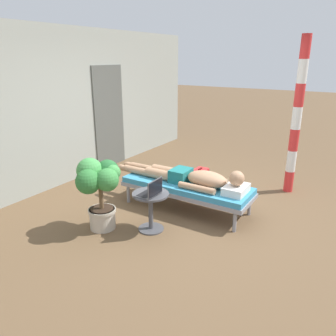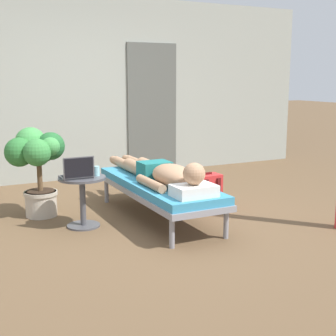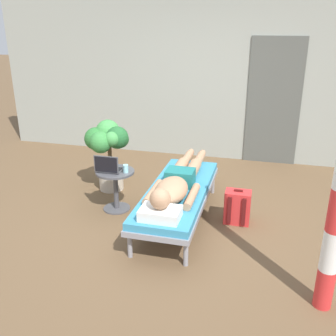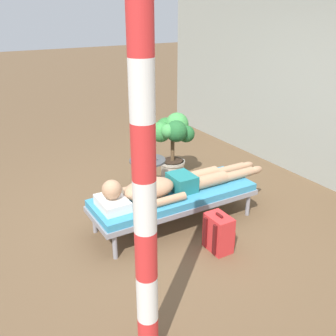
{
  "view_description": "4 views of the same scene",
  "coord_description": "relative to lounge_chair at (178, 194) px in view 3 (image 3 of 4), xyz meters",
  "views": [
    {
      "loc": [
        -3.91,
        -2.15,
        2.2
      ],
      "look_at": [
        0.02,
        0.3,
        0.64
      ],
      "focal_mm": 35.43,
      "sensor_mm": 36.0,
      "label": 1
    },
    {
      "loc": [
        -1.99,
        -4.43,
        1.52
      ],
      "look_at": [
        0.29,
        0.13,
        0.53
      ],
      "focal_mm": 50.38,
      "sensor_mm": 36.0,
      "label": 2
    },
    {
      "loc": [
        1.07,
        -3.99,
        2.27
      ],
      "look_at": [
        -0.03,
        0.21,
        0.59
      ],
      "focal_mm": 41.28,
      "sensor_mm": 36.0,
      "label": 3
    },
    {
      "loc": [
        3.59,
        -2.07,
        2.43
      ],
      "look_at": [
        -0.07,
        0.08,
        0.64
      ],
      "focal_mm": 41.77,
      "sensor_mm": 36.0,
      "label": 4
    }
  ],
  "objects": [
    {
      "name": "laptop",
      "position": [
        -0.88,
        0.03,
        0.24
      ],
      "size": [
        0.31,
        0.24,
        0.23
      ],
      "color": "#4C4C51",
      "rests_on": "side_table"
    },
    {
      "name": "house_door_panel",
      "position": [
        1.02,
        2.38,
        0.67
      ],
      "size": [
        0.84,
        0.03,
        2.04
      ],
      "primitive_type": "cube",
      "color": "#545651",
      "rests_on": "ground"
    },
    {
      "name": "person_reclining",
      "position": [
        0.0,
        -0.09,
        0.17
      ],
      "size": [
        0.53,
        2.17,
        0.32
      ],
      "color": "white",
      "rests_on": "lounge_chair"
    },
    {
      "name": "ground_plane",
      "position": [
        -0.14,
        -0.05,
        -0.35
      ],
      "size": [
        40.0,
        40.0,
        0.0
      ],
      "primitive_type": "plane",
      "color": "brown"
    },
    {
      "name": "backpack",
      "position": [
        0.69,
        0.13,
        -0.15
      ],
      "size": [
        0.3,
        0.26,
        0.42
      ],
      "color": "red",
      "rests_on": "ground"
    },
    {
      "name": "house_wall_back",
      "position": [
        0.0,
        2.49,
        1.0
      ],
      "size": [
        7.6,
        0.2,
        2.7
      ],
      "primitive_type": "cube",
      "color": "#999E93",
      "rests_on": "ground"
    },
    {
      "name": "potted_plant",
      "position": [
        -1.15,
        0.66,
        0.29
      ],
      "size": [
        0.64,
        0.61,
        0.98
      ],
      "color": "#BFB29E",
      "rests_on": "ground"
    },
    {
      "name": "lounge_chair",
      "position": [
        0.0,
        0.0,
        0.0
      ],
      "size": [
        0.68,
        1.97,
        0.42
      ],
      "color": "gray",
      "rests_on": "ground"
    },
    {
      "name": "side_table",
      "position": [
        -0.82,
        0.08,
        0.01
      ],
      "size": [
        0.48,
        0.48,
        0.52
      ],
      "color": "#4C4C51",
      "rests_on": "ground"
    },
    {
      "name": "drink_glass",
      "position": [
        -0.67,
        0.06,
        0.23
      ],
      "size": [
        0.06,
        0.06,
        0.1
      ],
      "primitive_type": "cylinder",
      "color": "#99D8E5",
      "rests_on": "side_table"
    }
  ]
}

